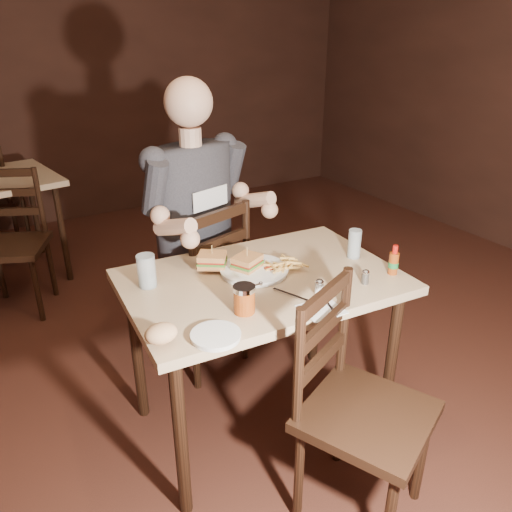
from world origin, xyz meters
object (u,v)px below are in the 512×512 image
chair_near (367,415)px  bg_chair_near (10,246)px  diner (199,190)px  hot_sauce (394,260)px  dinner_plate (254,271)px  glass_left (147,271)px  syrup_dispenser (244,299)px  chair_far (197,285)px  glass_right (354,244)px  side_plate (216,336)px  main_table (262,296)px

chair_near → bg_chair_near: (-0.91, 2.32, -0.01)m
diner → hot_sauce: 0.97m
bg_chair_near → dinner_plate: 1.89m
dinner_plate → glass_left: glass_left is taller
syrup_dispenser → dinner_plate: bearing=56.7°
chair_far → chair_near: chair_far is taller
diner → glass_left: size_ratio=7.65×
glass_left → glass_right: (0.90, -0.21, -0.00)m
glass_right → chair_near: bearing=-124.4°
glass_right → diner: bearing=130.2°
dinner_plate → side_plate: 0.51m
glass_right → bg_chair_near: bearing=126.6°
bg_chair_near → glass_left: (0.40, -1.55, 0.38)m
bg_chair_near → dinner_plate: (0.83, -1.66, 0.32)m
bg_chair_near → dinner_plate: bearing=-39.3°
main_table → diner: (-0.03, 0.55, 0.33)m
syrup_dispenser → side_plate: size_ratio=0.64×
main_table → hot_sauce: (0.50, -0.25, 0.15)m
bg_chair_near → glass_left: 1.64m
hot_sauce → syrup_dispenser: bearing=176.2°
bg_chair_near → side_plate: bg_chair_near is taller
dinner_plate → glass_left: (-0.43, 0.11, 0.06)m
glass_left → glass_right: glass_left is taller
diner → glass_left: diner is taller
chair_far → bg_chair_near: chair_far is taller
glass_left → hot_sauce: size_ratio=1.04×
dinner_plate → side_plate: bearing=-135.0°
chair_far → syrup_dispenser: bearing=62.4°
bg_chair_near → side_plate: size_ratio=5.46×
chair_far → hot_sauce: chair_far is taller
bg_chair_near → hot_sauce: (1.33, -1.97, 0.38)m
main_table → chair_near: bearing=-82.7°
hot_sauce → side_plate: 0.87m
glass_left → syrup_dispenser: size_ratio=1.26×
chair_near → glass_left: size_ratio=6.81×
chair_near → hot_sauce: chair_near is taller
diner → glass_right: 0.78m
chair_near → syrup_dispenser: size_ratio=8.59×
glass_right → hot_sauce: (0.03, -0.21, -0.00)m
syrup_dispenser → side_plate: syrup_dispenser is taller
glass_left → glass_right: bearing=-13.0°
side_plate → chair_near: bearing=-34.0°
bg_chair_near → main_table: bearing=-39.9°
main_table → chair_far: chair_far is taller
hot_sauce → chair_near: bearing=-140.0°
dinner_plate → hot_sauce: 0.59m
glass_left → bg_chair_near: bearing=104.5°
main_table → dinner_plate: dinner_plate is taller
glass_left → glass_right: size_ratio=1.03×
diner → glass_left: (-0.41, -0.37, -0.17)m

